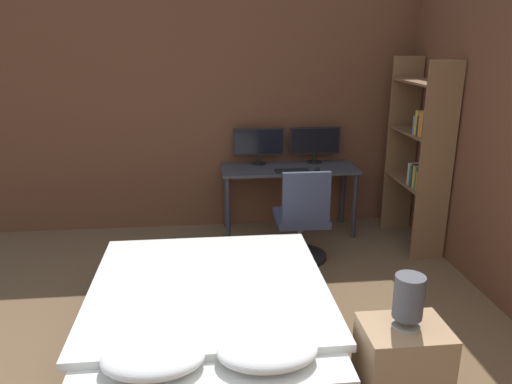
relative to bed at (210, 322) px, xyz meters
name	(u,v)px	position (x,y,z in m)	size (l,w,h in m)	color
wall_back	(259,106)	(0.61, 2.47, 1.11)	(12.00, 0.06, 2.70)	brown
bed	(210,322)	(0.00, 0.00, 0.00)	(1.61, 1.92, 0.55)	#2D2D33
nightstand	(401,369)	(1.08, -0.66, 0.04)	(0.48, 0.37, 0.55)	#997551
bedside_lamp	(409,298)	(1.08, -0.66, 0.49)	(0.16, 0.16, 0.31)	gray
desk	(289,176)	(0.90, 2.13, 0.40)	(1.45, 0.55, 0.74)	#38383D
monitor_left	(259,143)	(0.59, 2.30, 0.73)	(0.55, 0.16, 0.40)	black
monitor_right	(315,142)	(1.21, 2.30, 0.73)	(0.55, 0.16, 0.40)	black
keyboard	(292,171)	(0.90, 1.95, 0.51)	(0.35, 0.13, 0.02)	black
computer_mouse	(317,169)	(1.16, 1.95, 0.52)	(0.07, 0.05, 0.04)	black
office_chair	(302,224)	(0.90, 1.38, 0.14)	(0.52, 0.52, 0.93)	black
bookshelf	(422,149)	(2.13, 1.63, 0.79)	(0.33, 0.86, 1.89)	brown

